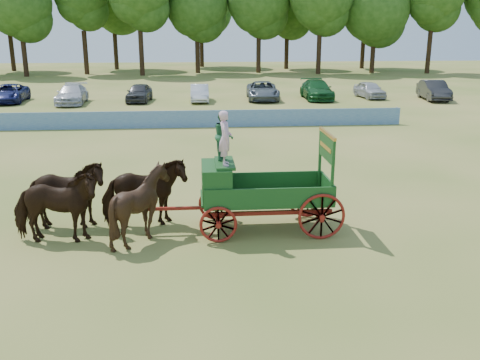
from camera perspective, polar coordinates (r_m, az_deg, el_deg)
The scene contains 8 objects.
ground at distance 15.83m, azimuth -1.06°, elevation -6.21°, with size 160.00×160.00×0.00m, color #A88D4B.
horse_lead_left at distance 16.01m, azimuth -19.11°, elevation -2.75°, with size 1.17×2.56×2.16m, color black.
horse_lead_right at distance 17.03m, azimuth -18.25°, elevation -1.56°, with size 1.17×2.56×2.16m, color black.
horse_wheel_left at distance 15.59m, azimuth -10.53°, elevation -2.61°, with size 1.75×1.96×2.16m, color black.
horse_wheel_right at distance 16.63m, azimuth -10.19°, elevation -1.40°, with size 1.17×2.56×2.16m, color black.
farm_dray at distance 15.96m, azimuth 0.23°, elevation 0.06°, with size 6.00×2.00×3.72m.
sponsor_banner at distance 33.07m, azimuth -4.96°, elevation 6.50°, with size 26.00×0.08×1.05m, color #1B5695.
parked_cars at distance 44.90m, azimuth -6.07°, elevation 9.29°, with size 47.35×6.80×1.62m.
Camera 1 is at (-0.97, -14.61, 6.01)m, focal length 40.00 mm.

